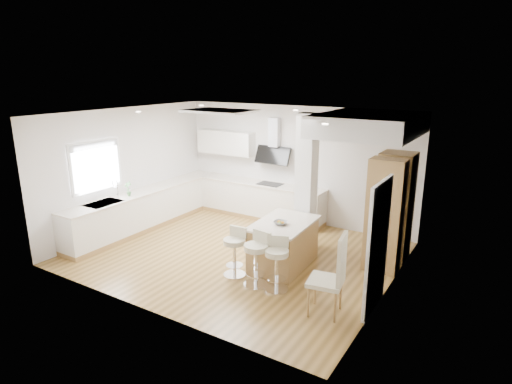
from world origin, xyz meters
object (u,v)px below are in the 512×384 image
Objects in this scene: bar_stool_c at (277,261)px; dining_chair at (334,273)px; peninsula at (283,244)px; bar_stool_a at (235,249)px; bar_stool_b at (257,256)px.

dining_chair reaches higher than bar_stool_c.
peninsula is 0.99m from bar_stool_a.
peninsula is 1.59× the size of bar_stool_c.
bar_stool_b is at bearing 162.75° from dining_chair.
bar_stool_a is (-0.54, -0.83, 0.06)m from peninsula.
bar_stool_a is 0.90m from bar_stool_c.
peninsula is at bearing 55.19° from bar_stool_a.
bar_stool_b is 0.37m from bar_stool_c.
bar_stool_a is 0.69× the size of dining_chair.
bar_stool_b is at bearing -93.25° from peninsula.
dining_chair is at bearing -40.77° from peninsula.
bar_stool_a is 0.54m from bar_stool_b.
bar_stool_b is 0.74× the size of dining_chair.
bar_stool_c is at bearing 15.68° from bar_stool_b.
bar_stool_a is at bearing 153.04° from bar_stool_c.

